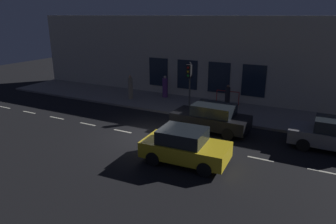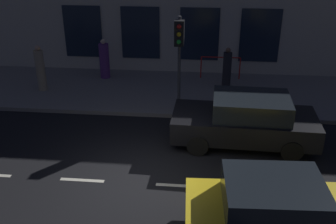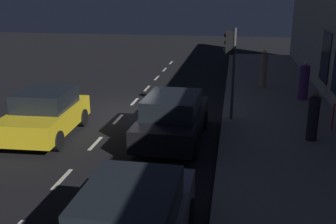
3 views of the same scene
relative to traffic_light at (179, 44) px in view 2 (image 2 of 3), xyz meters
name	(u,v)px [view 2 (image 2 of 3)]	position (x,y,z in m)	size (l,w,h in m)	color
ground_plane	(141,184)	(-4.20, 0.70, -2.63)	(60.00, 60.00, 0.00)	black
sidewalk	(165,91)	(2.05, 0.70, -2.55)	(4.50, 32.00, 0.15)	gray
building_facade	(171,3)	(4.60, 0.70, 0.54)	(0.65, 32.00, 6.35)	beige
lane_centre_line	(179,186)	(-4.20, -0.30, -2.63)	(0.12, 27.20, 0.01)	beige
traffic_light	(179,44)	(0.00, 0.00, 0.00)	(0.45, 0.32, 3.38)	#424244
parked_car_1	(276,214)	(-6.09, -2.46, -1.84)	(2.11, 3.93, 1.58)	gold
parked_car_2	(246,120)	(-1.74, -2.19, -1.84)	(2.08, 4.44, 1.58)	black
pedestrian_0	(40,69)	(1.62, 5.63, -1.63)	(0.39, 0.39, 1.84)	gray
pedestrian_1	(104,60)	(3.24, 3.43, -1.70)	(0.45, 0.45, 1.71)	#5B2D70
pedestrian_2	(227,69)	(2.73, -1.79, -1.73)	(0.43, 0.43, 1.63)	#232328
red_railing	(221,63)	(3.59, -1.55, -1.78)	(0.05, 1.71, 0.97)	red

